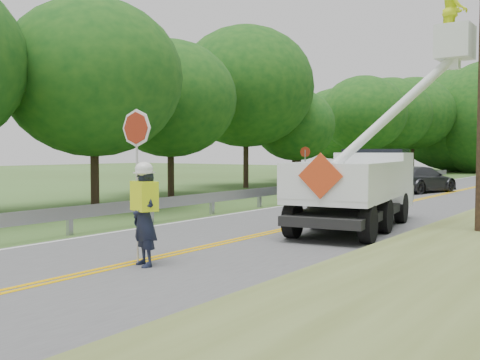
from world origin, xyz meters
The scene contains 9 objects.
ground centered at (0.00, 0.00, 0.00)m, with size 140.00×140.00×0.00m, color #3A5322.
road centered at (0.00, 14.00, 0.01)m, with size 7.20×96.00×0.03m.
guardrail centered at (-4.02, 14.91, 0.55)m, with size 0.18×48.00×0.77m.
treeline_left centered at (-10.53, 28.95, 5.38)m, with size 10.05×54.12×9.72m.
flagger centered at (0.39, 2.33, 1.09)m, with size 1.17×0.65×3.02m.
bucket_truck centered at (1.62, 10.27, 1.49)m, with size 4.77×6.78×6.45m.
suv_silver centered at (-2.31, 16.92, 0.74)m, with size 2.37×5.15×1.43m, color #AFB1B7.
suv_darkgrey centered at (-1.35, 24.35, 0.72)m, with size 1.95×4.80×1.39m, color #333539.
stop_sign_permanent centered at (-4.88, 18.10, 1.61)m, with size 0.51×0.12×2.44m.
Camera 1 is at (7.98, -5.06, 2.21)m, focal length 41.21 mm.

